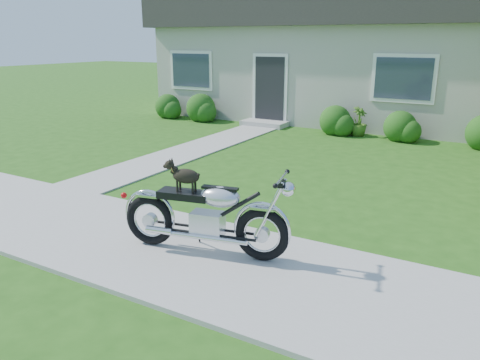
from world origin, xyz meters
name	(u,v)px	position (x,y,z in m)	size (l,w,h in m)	color
ground	(87,227)	(0.00, 0.00, 0.00)	(80.00, 80.00, 0.00)	#235114
sidewalk	(87,226)	(0.00, 0.00, 0.02)	(24.00, 2.20, 0.04)	#9E9B93
walkway	(198,148)	(-1.50, 5.00, 0.01)	(1.20, 8.00, 0.03)	#9E9B93
house	(348,53)	(0.00, 11.99, 2.16)	(12.60, 7.03, 4.50)	beige
shrub_row	(300,118)	(-0.25, 8.50, 0.39)	(10.77, 0.97, 0.97)	#1F4D14
potted_plant_left	(194,110)	(-4.12, 8.55, 0.33)	(0.59, 0.51, 0.66)	#2D5717
potted_plant_right	(359,122)	(1.50, 8.55, 0.41)	(0.46, 0.46, 0.82)	#37621B
motorcycle_with_dog	(207,214)	(2.04, 0.10, 0.55)	(2.20, 0.77, 1.15)	black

